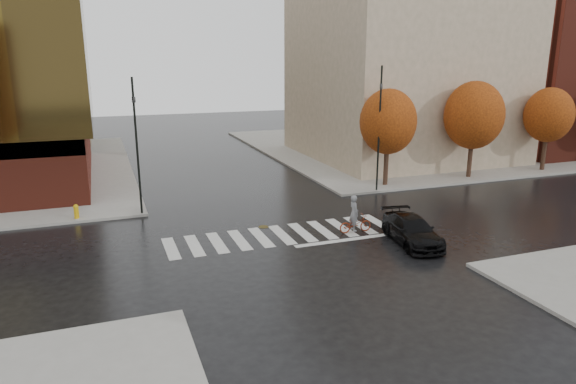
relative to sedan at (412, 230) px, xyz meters
name	(u,v)px	position (x,y,z in m)	size (l,w,h in m)	color
ground	(285,238)	(-5.43, 2.73, -0.64)	(120.00, 120.00, 0.00)	black
sidewalk_ne	(411,146)	(15.57, 23.73, -0.56)	(30.00, 30.00, 0.15)	gray
crosswalk	(282,235)	(-5.43, 3.23, -0.63)	(12.00, 3.00, 0.01)	silver
building_ne_tan	(403,51)	(11.57, 19.73, 8.51)	(16.00, 16.00, 18.00)	gray
building_ne_brick	(552,73)	(27.57, 18.73, 6.51)	(14.00, 14.00, 14.00)	maroon
building_nw_far	(7,41)	(-21.43, 39.73, 9.51)	(14.00, 12.00, 20.00)	gray
tree_ne_a	(388,122)	(4.57, 10.13, 3.82)	(3.80, 3.80, 6.50)	#2F2115
tree_ne_b	(474,115)	(11.57, 10.13, 3.98)	(4.20, 4.20, 6.89)	#2F2115
tree_ne_c	(549,115)	(18.57, 10.13, 3.74)	(3.60, 3.60, 6.31)	#2F2115
sedan	(412,230)	(0.00, 0.00, 0.00)	(1.79, 4.40, 1.28)	black
cyclist	(355,220)	(-1.84, 2.32, 0.03)	(1.74, 0.69, 1.95)	maroon
traffic_light_nw	(136,137)	(-11.73, 9.03, 3.79)	(0.23, 0.21, 7.48)	black
traffic_light_ne	(380,119)	(3.27, 9.03, 4.15)	(0.21, 0.23, 7.99)	black
fire_hydrant	(76,211)	(-15.14, 9.23, -0.05)	(0.28, 0.28, 0.79)	gold
manhole	(264,227)	(-5.93, 4.73, -0.63)	(0.54, 0.54, 0.01)	#4F421C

